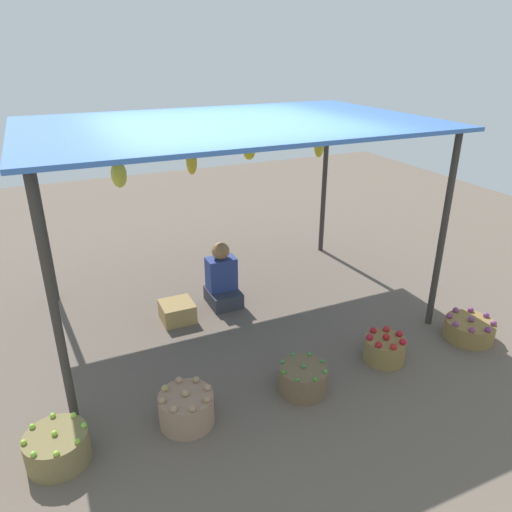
% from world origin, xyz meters
% --- Properties ---
extents(ground_plane, '(14.00, 14.00, 0.00)m').
position_xyz_m(ground_plane, '(0.00, 0.00, 0.00)').
color(ground_plane, '#65574B').
extents(market_stall_structure, '(4.08, 2.62, 2.17)m').
position_xyz_m(market_stall_structure, '(-0.00, 0.00, 2.05)').
color(market_stall_structure, '#38332D').
rests_on(market_stall_structure, ground).
extents(vendor_person, '(0.36, 0.44, 0.78)m').
position_xyz_m(vendor_person, '(-0.05, 0.24, 0.30)').
color(vendor_person, '#333742').
rests_on(vendor_person, ground).
extents(basket_limes, '(0.47, 0.47, 0.29)m').
position_xyz_m(basket_limes, '(-2.04, -1.54, 0.12)').
color(basket_limes, olive).
rests_on(basket_limes, ground).
extents(basket_potatoes, '(0.45, 0.45, 0.33)m').
position_xyz_m(basket_potatoes, '(-1.04, -1.54, 0.14)').
color(basket_potatoes, '#9C7960').
rests_on(basket_potatoes, ground).
extents(basket_green_chilies, '(0.44, 0.44, 0.28)m').
position_xyz_m(basket_green_chilies, '(0.03, -1.59, 0.13)').
color(basket_green_chilies, brown).
rests_on(basket_green_chilies, ground).
extents(basket_red_apples, '(0.40, 0.40, 0.30)m').
position_xyz_m(basket_red_apples, '(0.99, -1.51, 0.13)').
color(basket_red_apples, olive).
rests_on(basket_red_apples, ground).
extents(basket_purple_onions, '(0.51, 0.51, 0.26)m').
position_xyz_m(basket_purple_onions, '(2.06, -1.57, 0.11)').
color(basket_purple_onions, olive).
rests_on(basket_purple_onions, ground).
extents(wooden_crate_near_vendor, '(0.36, 0.36, 0.22)m').
position_xyz_m(wooden_crate_near_vendor, '(-0.67, 0.07, 0.11)').
color(wooden_crate_near_vendor, '#A3824C').
rests_on(wooden_crate_near_vendor, ground).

